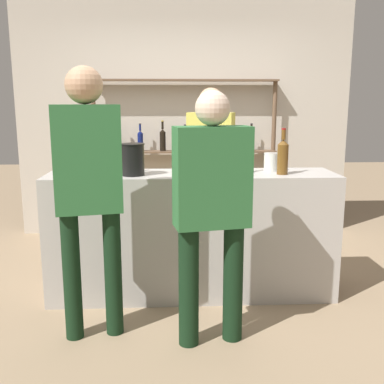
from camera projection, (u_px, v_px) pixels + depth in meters
ground_plane at (192, 292)px, 3.75m from camera, size 16.00×16.00×0.00m
bar_counter at (192, 234)px, 3.65m from camera, size 2.29×0.53×1.01m
back_wall at (184, 116)px, 5.30m from camera, size 3.89×0.12×2.80m
back_shelf at (184, 134)px, 5.17m from camera, size 2.12×0.18×1.81m
counter_bottle_0 at (83, 156)px, 3.52m from camera, size 0.07×0.07×0.35m
counter_bottle_1 at (114, 157)px, 3.50m from camera, size 0.09×0.09×0.35m
counter_bottle_2 at (238, 157)px, 3.51m from camera, size 0.08×0.08×0.34m
counter_bottle_3 at (283, 156)px, 3.48m from camera, size 0.08×0.08×0.36m
ice_bucket at (133, 159)px, 3.43m from camera, size 0.19×0.19×0.24m
cork_jar at (271, 162)px, 3.66m from camera, size 0.12×0.12×0.15m
customer_center at (212, 202)px, 2.81m from camera, size 0.50×0.29×1.64m
customer_left at (88, 181)px, 2.87m from camera, size 0.45×0.26×1.78m
server_behind_counter at (211, 163)px, 4.19m from camera, size 0.46×0.31×1.69m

